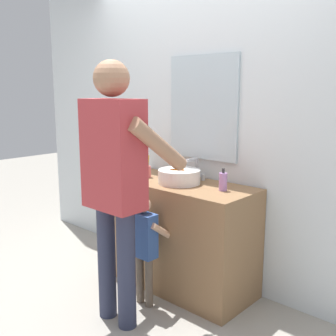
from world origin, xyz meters
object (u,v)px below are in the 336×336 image
adult_parent (116,171)px  child_toddler (145,241)px  toothbrush_cup (147,171)px  soap_bottle (223,181)px

adult_parent → child_toddler: bearing=93.6°
toothbrush_cup → adult_parent: adult_parent is taller
soap_bottle → child_toddler: (-0.38, -0.42, -0.44)m
soap_bottle → adult_parent: bearing=-117.7°
soap_bottle → child_toddler: bearing=-132.1°
child_toddler → toothbrush_cup: bearing=133.1°
soap_bottle → adult_parent: 0.80m
child_toddler → adult_parent: adult_parent is taller
toothbrush_cup → child_toddler: 0.66m
toothbrush_cup → soap_bottle: 0.73m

